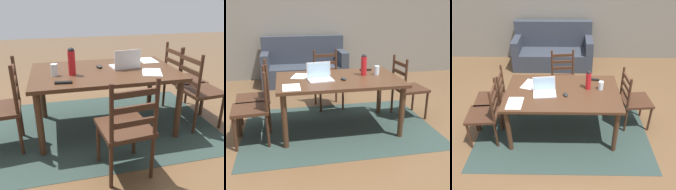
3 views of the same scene
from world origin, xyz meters
The scene contains 16 objects.
ground_plane centered at (0.00, 0.00, 0.00)m, with size 14.00×14.00×0.00m, color brown.
area_rug centered at (0.00, 0.00, 0.00)m, with size 2.64×1.79×0.01m, color #283833.
wall_back centered at (0.00, 2.92, 1.35)m, with size 8.00×0.12×2.70m, color slate.
dining_table centered at (0.00, 0.00, 0.65)m, with size 1.65×1.01×0.73m.
chair_far_head centered at (0.00, 0.88, 0.46)m, with size 0.48×0.48×0.95m.
chair_left_near centered at (-1.11, -0.20, 0.46)m, with size 0.47×0.47×0.95m.
chair_right_far centered at (1.11, 0.20, 0.46)m, with size 0.48×0.48×0.95m.
chair_left_far centered at (-1.11, 0.21, 0.46)m, with size 0.48×0.48×0.95m.
couch centered at (-0.27, 2.45, 0.36)m, with size 1.80×0.80×1.00m.
laptop centered at (-0.26, -0.03, 0.79)m, with size 0.34×0.26×0.23m.
water_bottle centered at (0.37, 0.09, 0.89)m, with size 0.08×0.08×0.30m.
drinking_glass centered at (0.56, 0.07, 0.79)m, with size 0.07×0.07×0.13m, color silver.
computer_mouse centered at (0.04, -0.11, 0.75)m, with size 0.06×0.10×0.03m, color black.
tv_remote centered at (0.48, 0.35, 0.74)m, with size 0.04×0.17×0.02m, color black.
paper_stack_left centered at (-0.64, -0.31, 0.73)m, with size 0.21×0.30×0.00m, color white.
paper_stack_right centered at (-0.50, 0.20, 0.73)m, with size 0.21×0.30×0.00m, color white.
Camera 2 is at (-0.71, -3.48, 1.70)m, focal length 43.77 mm.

